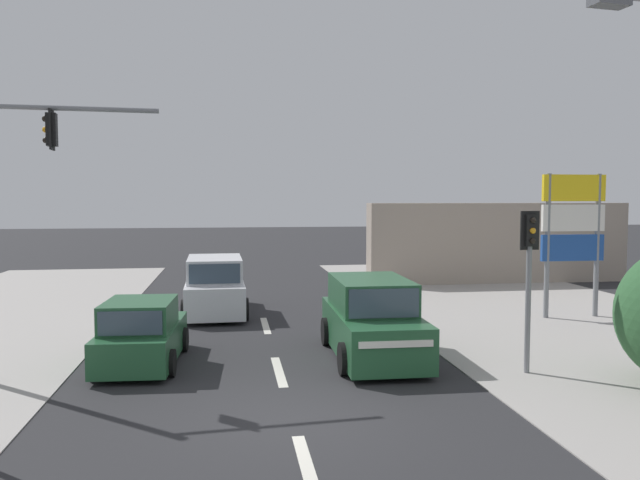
% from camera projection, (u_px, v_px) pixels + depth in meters
% --- Properties ---
extents(ground_plane, '(140.00, 140.00, 0.00)m').
position_uv_depth(ground_plane, '(293.00, 419.00, 10.84)').
color(ground_plane, '#28282B').
extents(lane_dash_near, '(0.20, 2.40, 0.01)m').
position_uv_depth(lane_dash_near, '(307.00, 468.00, 8.87)').
color(lane_dash_near, silver).
rests_on(lane_dash_near, ground).
extents(lane_dash_mid, '(0.20, 2.40, 0.01)m').
position_uv_depth(lane_dash_mid, '(279.00, 371.00, 13.80)').
color(lane_dash_mid, silver).
rests_on(lane_dash_mid, ground).
extents(lane_dash_far, '(0.20, 2.40, 0.01)m').
position_uv_depth(lane_dash_far, '(265.00, 325.00, 18.74)').
color(lane_dash_far, silver).
rests_on(lane_dash_far, ground).
extents(traffic_signal_mast, '(3.68, 0.46, 6.00)m').
position_uv_depth(traffic_signal_mast, '(7.00, 198.00, 12.79)').
color(traffic_signal_mast, slate).
rests_on(traffic_signal_mast, ground).
extents(pedestal_signal_right_kerb, '(0.44, 0.30, 3.56)m').
position_uv_depth(pedestal_signal_right_kerb, '(529.00, 264.00, 13.46)').
color(pedestal_signal_right_kerb, slate).
rests_on(pedestal_signal_right_kerb, ground).
extents(shopping_plaza_sign, '(2.10, 0.16, 4.60)m').
position_uv_depth(shopping_plaza_sign, '(573.00, 225.00, 19.79)').
color(shopping_plaza_sign, slate).
rests_on(shopping_plaza_sign, ground).
extents(shopfront_wall_far, '(12.00, 1.00, 3.60)m').
position_uv_depth(shopfront_wall_far, '(499.00, 243.00, 28.11)').
color(shopfront_wall_far, '#A39384').
rests_on(shopfront_wall_far, ground).
extents(suv_receding_far, '(2.12, 4.57, 1.90)m').
position_uv_depth(suv_receding_far, '(372.00, 321.00, 15.00)').
color(suv_receding_far, '#235633').
rests_on(suv_receding_far, ground).
extents(suv_crossing_left, '(2.13, 4.57, 1.90)m').
position_uv_depth(suv_crossing_left, '(215.00, 287.00, 20.59)').
color(suv_crossing_left, silver).
rests_on(suv_crossing_left, ground).
extents(hatchback_oncoming_near, '(1.94, 3.72, 1.53)m').
position_uv_depth(hatchback_oncoming_near, '(142.00, 335.00, 14.30)').
color(hatchback_oncoming_near, '#235633').
rests_on(hatchback_oncoming_near, ground).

